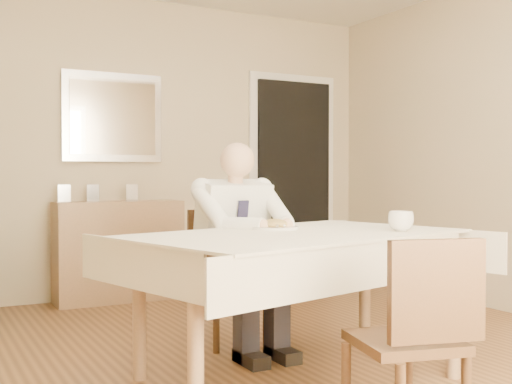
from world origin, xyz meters
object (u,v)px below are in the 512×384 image
chair_far (224,268)px  seated_man (245,235)px  dining_table (297,249)px  chair_near (418,330)px  sideboard (119,251)px  coffee_mug (401,221)px

chair_far → seated_man: bearing=-82.1°
dining_table → seated_man: size_ratio=1.58×
dining_table → chair_far: chair_far is taller
chair_near → sideboard: size_ratio=0.77×
dining_table → chair_near: size_ratio=2.43×
dining_table → seated_man: (0.00, 0.59, 0.02)m
sideboard → seated_man: bearing=-82.9°
chair_near → coffee_mug: bearing=67.0°
chair_far → chair_near: chair_far is taller
dining_table → seated_man: 0.59m
coffee_mug → sideboard: bearing=105.6°
chair_near → dining_table: bearing=101.8°
coffee_mug → sideboard: 2.79m
chair_near → seated_man: size_ratio=0.65×
seated_man → coffee_mug: (0.53, -0.78, 0.11)m
seated_man → dining_table: bearing=-90.0°
dining_table → sideboard: bearing=80.7°
chair_far → seated_man: (-0.00, -0.28, 0.23)m
chair_near → sideboard: sideboard is taller
seated_man → coffee_mug: 0.94m
chair_far → coffee_mug: coffee_mug is taller
chair_far → chair_near: bearing=-83.2°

